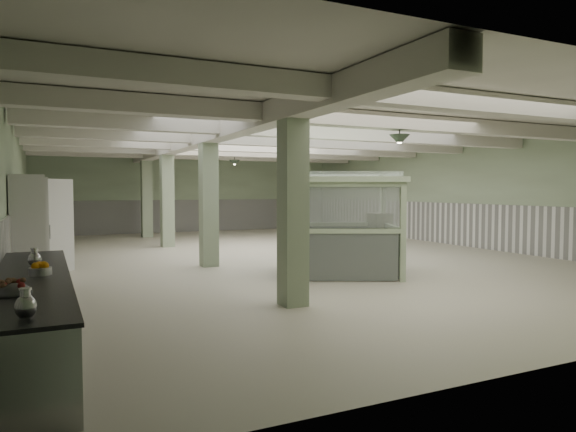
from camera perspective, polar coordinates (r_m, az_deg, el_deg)
name	(u,v)px	position (r m, az deg, el deg)	size (l,w,h in m)	color
floor	(280,256)	(15.38, -0.84, -4.48)	(20.00, 20.00, 0.00)	beige
ceiling	(280,135)	(15.33, -0.85, 8.98)	(14.00, 20.00, 0.02)	white
wall_back	(193,193)	(24.70, -10.52, 2.48)	(14.00, 0.02, 3.60)	#AAC39C
wall_left	(14,198)	(13.89, -28.15, 1.81)	(0.02, 20.00, 3.60)	#AAC39C
wall_right	(459,195)	(19.24, 18.50, 2.24)	(0.02, 20.00, 3.60)	#AAC39C
wainscot_left	(16,241)	(13.95, -27.94, -2.50)	(0.05, 19.90, 1.50)	white
wainscot_right	(458,224)	(19.26, 18.40, -0.88)	(0.05, 19.90, 1.50)	white
wainscot_back	(193,216)	(24.71, -10.48, 0.04)	(13.90, 0.05, 1.50)	white
girder	(198,139)	(14.46, -10.00, 8.42)	(0.45, 19.90, 0.40)	silver
beam_a	(470,102)	(9.09, 19.61, 11.80)	(13.90, 0.35, 0.32)	silver
beam_b	(380,121)	(10.99, 10.21, 10.37)	(13.90, 0.35, 0.32)	silver
beam_c	(322,133)	(13.09, 3.75, 9.21)	(13.90, 0.35, 0.32)	silver
beam_d	(280,141)	(15.31, -0.85, 8.31)	(13.90, 0.35, 0.32)	silver
beam_e	(250,147)	(17.61, -4.26, 7.61)	(13.90, 0.35, 0.32)	silver
beam_f	(226,152)	(19.96, -6.86, 7.05)	(13.90, 0.35, 0.32)	silver
beam_g	(208,156)	(22.34, -8.91, 6.60)	(13.90, 0.35, 0.32)	silver
column_a	(293,201)	(8.76, 0.55, 1.68)	(0.42, 0.42, 3.60)	#97A988
column_b	(209,197)	(13.43, -8.81, 2.10)	(0.42, 0.42, 3.60)	#97A988
column_c	(167,195)	(18.28, -13.28, 2.29)	(0.42, 0.42, 3.60)	#97A988
column_d	(147,194)	(22.21, -15.45, 2.37)	(0.42, 0.42, 3.60)	#97A988
pendant_front	(399,140)	(11.24, 12.29, 8.28)	(0.44, 0.44, 0.22)	#303E2E
pendant_mid	(288,155)	(15.95, 0.05, 6.77)	(0.44, 0.44, 0.22)	#303E2E
pendant_back	(234,163)	(20.57, -5.97, 5.90)	(0.44, 0.44, 0.22)	#303E2E
prep_counter	(29,311)	(7.38, -26.80, -9.37)	(0.96, 5.53, 0.91)	#ACACB0
pitcher_near	(35,258)	(8.14, -26.34, -4.16)	(0.18, 0.21, 0.26)	#ACACB0
pitcher_far	(26,304)	(4.94, -27.14, -8.66)	(0.18, 0.21, 0.26)	#ACACB0
veg_colander	(12,288)	(6.06, -28.34, -7.01)	(0.38, 0.38, 0.17)	#45454B
orange_bowl	(40,272)	(7.28, -25.82, -5.62)	(0.27, 0.27, 0.10)	#B2B2B7
walkin_cooler	(31,226)	(12.59, -26.66, -1.00)	(1.14, 2.61, 2.39)	silver
guard_booth	(338,207)	(12.14, 5.55, 1.04)	(3.58, 3.37, 2.39)	#AFC59E
filing_cabinet	(378,240)	(13.32, 9.99, -2.66)	(0.45, 0.64, 1.40)	#646655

